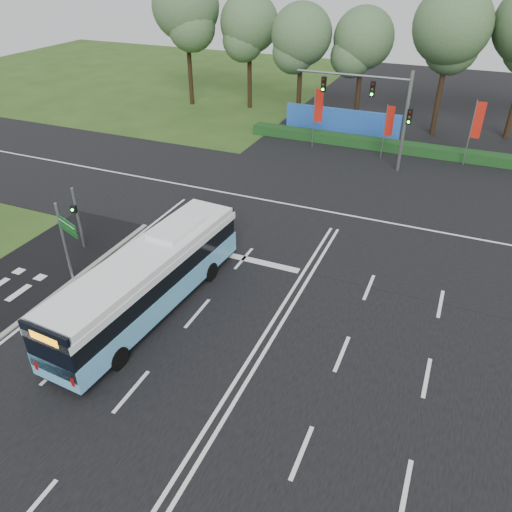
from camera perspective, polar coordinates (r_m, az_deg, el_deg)
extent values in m
plane|color=#294717|center=(21.40, 1.14, -8.82)|extent=(120.00, 120.00, 0.00)
cube|color=black|center=(21.38, 1.14, -8.77)|extent=(20.00, 120.00, 0.04)
cube|color=black|center=(31.03, 9.59, 4.74)|extent=(120.00, 14.00, 0.05)
cube|color=gray|center=(24.46, -24.39, -6.05)|extent=(0.25, 18.00, 0.12)
cube|color=#59A4CE|center=(22.54, -11.92, -3.99)|extent=(3.10, 11.36, 1.03)
cube|color=black|center=(22.81, -11.80, -4.94)|extent=(3.07, 11.30, 0.28)
cube|color=black|center=(22.01, -12.19, -2.01)|extent=(3.00, 11.19, 0.89)
cube|color=white|center=(21.71, -12.36, -0.78)|extent=(3.10, 11.36, 0.33)
cube|color=white|center=(21.54, -12.45, -0.05)|extent=(3.02, 10.91, 0.33)
cube|color=white|center=(22.97, -8.97, 3.29)|extent=(1.69, 2.90, 0.23)
cube|color=black|center=(19.01, -22.56, -10.13)|extent=(2.27, 0.28, 2.06)
cube|color=orange|center=(18.59, -23.06, -8.68)|extent=(1.31, 0.15, 0.33)
cylinder|color=black|center=(25.44, -9.42, -0.56)|extent=(0.33, 0.99, 0.97)
cylinder|color=black|center=(24.36, -5.24, -1.82)|extent=(0.33, 0.99, 0.97)
cylinder|color=black|center=(21.55, -19.89, -9.11)|extent=(0.33, 0.99, 0.97)
cylinder|color=black|center=(20.27, -15.46, -11.20)|extent=(0.33, 0.99, 0.97)
cylinder|color=gray|center=(27.92, -19.64, 4.02)|extent=(0.14, 0.14, 3.52)
cube|color=black|center=(27.53, -20.12, 5.05)|extent=(0.32, 0.25, 0.40)
sphere|color=#19F233|center=(27.46, -20.25, 4.96)|extent=(0.14, 0.14, 0.14)
cylinder|color=gray|center=(25.09, -21.04, 1.35)|extent=(0.13, 0.13, 4.17)
cube|color=#0C4716|center=(23.82, -20.81, 3.50)|extent=(1.48, 0.63, 0.31)
cube|color=#0C4716|center=(23.99, -20.64, 2.73)|extent=(1.48, 0.63, 0.23)
cube|color=white|center=(23.80, -20.86, 3.46)|extent=(1.36, 0.54, 0.04)
cylinder|color=gray|center=(41.12, 6.61, 15.37)|extent=(0.07, 0.07, 4.81)
cube|color=#B01A0F|center=(40.76, 7.20, 16.67)|extent=(0.64, 0.07, 2.56)
cylinder|color=gray|center=(39.67, 14.42, 13.51)|extent=(0.07, 0.07, 4.18)
cube|color=#B01A0F|center=(39.39, 15.05, 14.65)|extent=(0.56, 0.08, 2.23)
cylinder|color=gray|center=(40.20, 23.25, 12.71)|extent=(0.08, 0.08, 4.86)
cube|color=#B01A0F|center=(39.94, 24.08, 13.98)|extent=(0.65, 0.07, 2.59)
cylinder|color=gray|center=(37.29, 16.64, 14.32)|extent=(0.24, 0.24, 7.00)
cylinder|color=gray|center=(37.24, 10.96, 19.65)|extent=(8.00, 0.16, 0.16)
cube|color=black|center=(37.11, 13.19, 18.10)|extent=(0.32, 0.28, 1.05)
cube|color=black|center=(37.88, 7.75, 18.88)|extent=(0.32, 0.28, 1.05)
cube|color=black|center=(37.13, 17.15, 14.98)|extent=(0.32, 0.28, 1.05)
cube|color=#163D16|center=(42.26, 14.13, 12.23)|extent=(22.00, 1.20, 0.80)
cube|color=blue|center=(45.11, 9.77, 14.89)|extent=(10.00, 0.30, 2.20)
cylinder|color=black|center=(53.81, -7.62, 21.34)|extent=(0.44, 0.44, 8.69)
sphere|color=#3B5834|center=(53.16, -8.03, 26.43)|extent=(6.41, 6.41, 6.41)
cylinder|color=black|center=(52.18, -0.74, 20.59)|extent=(0.44, 0.44, 7.47)
sphere|color=#3B5834|center=(51.53, -0.78, 25.09)|extent=(5.51, 5.51, 5.51)
cylinder|color=black|center=(47.88, 5.00, 19.25)|extent=(0.44, 0.44, 7.14)
sphere|color=#3B5834|center=(47.18, 5.24, 23.92)|extent=(5.26, 5.26, 5.26)
cylinder|color=black|center=(47.74, 11.67, 18.61)|extent=(0.44, 0.44, 6.98)
sphere|color=#3B5834|center=(47.05, 12.22, 23.17)|extent=(5.14, 5.14, 5.14)
cylinder|color=black|center=(46.25, 20.36, 17.79)|extent=(0.44, 0.44, 8.29)
sphere|color=#3B5834|center=(45.50, 21.52, 23.33)|extent=(6.11, 6.11, 6.11)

